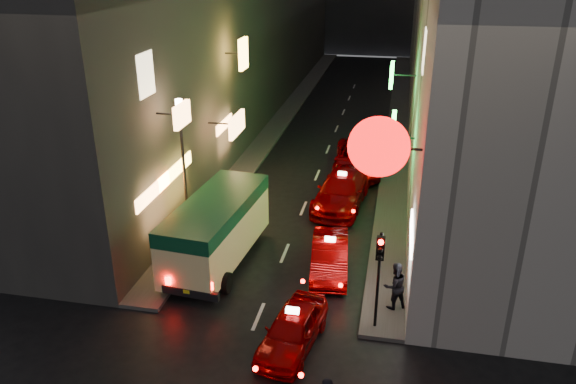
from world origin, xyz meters
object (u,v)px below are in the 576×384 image
Objects in this scene: minibus at (217,224)px; traffic_light at (379,262)px; taxi_near at (292,327)px; lamp_post at (184,163)px.

minibus is 7.35m from traffic_light.
minibus is 6.13m from taxi_near.
lamp_post is at bearing 134.27° from taxi_near.
taxi_near is 8.63m from lamp_post.
minibus is 1.87× the size of traffic_light.
traffic_light is (6.50, -3.30, 0.95)m from minibus.
lamp_post reaches higher than taxi_near.
lamp_post is (-8.20, 4.53, 1.04)m from traffic_light.
taxi_near is at bearing -45.73° from lamp_post.
traffic_light reaches higher than minibus.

